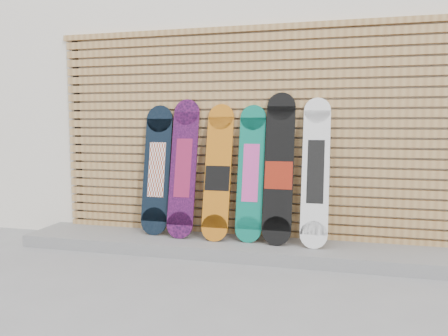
{
  "coord_description": "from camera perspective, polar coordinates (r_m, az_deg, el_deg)",
  "views": [
    {
      "loc": [
        0.73,
        -3.52,
        1.3
      ],
      "look_at": [
        -0.35,
        0.75,
        0.85
      ],
      "focal_mm": 35.0,
      "sensor_mm": 36.0,
      "label": 1
    }
  ],
  "objects": [
    {
      "name": "snowboard_2",
      "position": [
        4.47,
        -0.81,
        -0.6
      ],
      "size": [
        0.27,
        0.36,
        1.39
      ],
      "color": "#BD6814",
      "rests_on": "concrete_step"
    },
    {
      "name": "building",
      "position": [
        7.04,
        12.51,
        9.76
      ],
      "size": [
        12.0,
        5.0,
        3.6
      ],
      "primitive_type": "cube",
      "color": "white",
      "rests_on": "ground"
    },
    {
      "name": "snowboard_1",
      "position": [
        4.59,
        -5.33,
        0.02
      ],
      "size": [
        0.28,
        0.34,
        1.44
      ],
      "color": "black",
      "rests_on": "concrete_step"
    },
    {
      "name": "concrete_step",
      "position": [
        4.47,
        2.35,
        -10.28
      ],
      "size": [
        4.6,
        0.7,
        0.12
      ],
      "primitive_type": "cube",
      "color": "slate",
      "rests_on": "ground"
    },
    {
      "name": "slat_wall",
      "position": [
        4.58,
        3.16,
        4.66
      ],
      "size": [
        4.26,
        0.08,
        2.29
      ],
      "color": "#A87B46",
      "rests_on": "ground"
    },
    {
      "name": "snowboard_5",
      "position": [
        4.31,
        11.87,
        -0.46
      ],
      "size": [
        0.26,
        0.37,
        1.44
      ],
      "color": "white",
      "rests_on": "concrete_step"
    },
    {
      "name": "snowboard_0",
      "position": [
        4.73,
        -8.75,
        -0.21
      ],
      "size": [
        0.3,
        0.27,
        1.38
      ],
      "color": "black",
      "rests_on": "concrete_step"
    },
    {
      "name": "snowboard_3",
      "position": [
        4.41,
        3.52,
        -0.63
      ],
      "size": [
        0.27,
        0.32,
        1.37
      ],
      "color": "#0B6C57",
      "rests_on": "concrete_step"
    },
    {
      "name": "ground",
      "position": [
        3.83,
        2.45,
        -14.04
      ],
      "size": [
        80.0,
        80.0,
        0.0
      ],
      "primitive_type": "plane",
      "color": "gray",
      "rests_on": "ground"
    },
    {
      "name": "snowboard_4",
      "position": [
        4.34,
        7.19,
        -0.11
      ],
      "size": [
        0.29,
        0.36,
        1.5
      ],
      "color": "black",
      "rests_on": "concrete_step"
    }
  ]
}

